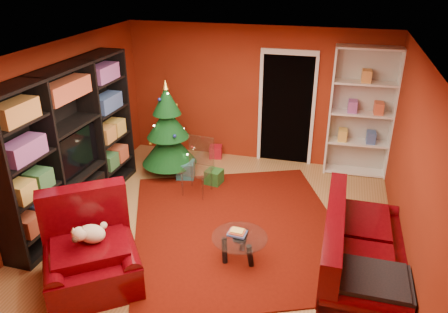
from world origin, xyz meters
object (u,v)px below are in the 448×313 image
(sofa, at_px, (364,247))
(acrylic_chair, at_px, (197,171))
(armchair, at_px, (90,252))
(dog, at_px, (92,234))
(media_unit, at_px, (71,144))
(white_bookshelf, at_px, (361,113))
(gift_box_green, at_px, (214,177))
(coffee_table, at_px, (239,248))
(christmas_tree, at_px, (168,130))
(gift_box_teal, at_px, (186,170))
(gift_box_red, at_px, (216,152))
(rug, at_px, (237,227))

(sofa, relative_size, acrylic_chair, 2.41)
(armchair, relative_size, dog, 2.94)
(media_unit, bearing_deg, white_bookshelf, 32.20)
(gift_box_green, xyz_separation_m, white_bookshelf, (2.41, 1.14, 1.03))
(coffee_table, bearing_deg, christmas_tree, 129.99)
(gift_box_green, bearing_deg, acrylic_chair, -113.07)
(gift_box_green, distance_m, coffee_table, 2.19)
(gift_box_green, distance_m, white_bookshelf, 2.86)
(gift_box_green, bearing_deg, gift_box_teal, 170.30)
(gift_box_teal, bearing_deg, armchair, -92.72)
(white_bookshelf, bearing_deg, acrylic_chair, -150.37)
(gift_box_green, height_order, sofa, sofa)
(gift_box_red, relative_size, dog, 0.61)
(christmas_tree, relative_size, white_bookshelf, 0.75)
(christmas_tree, xyz_separation_m, coffee_table, (1.85, -2.20, -0.68))
(coffee_table, bearing_deg, rug, 105.58)
(dog, height_order, coffee_table, dog)
(media_unit, xyz_separation_m, sofa, (4.29, -0.51, -0.69))
(rug, height_order, media_unit, media_unit)
(white_bookshelf, bearing_deg, gift_box_green, -156.10)
(armchair, distance_m, coffee_table, 1.89)
(sofa, bearing_deg, gift_box_red, 43.16)
(dog, distance_m, acrylic_chair, 2.47)
(dog, height_order, acrylic_chair, acrylic_chair)
(media_unit, distance_m, sofa, 4.38)
(gift_box_green, height_order, armchair, armchair)
(gift_box_red, height_order, armchair, armchair)
(gift_box_red, height_order, acrylic_chair, acrylic_chair)
(white_bookshelf, height_order, sofa, white_bookshelf)
(gift_box_red, xyz_separation_m, white_bookshelf, (2.70, 0.02, 1.05))
(rug, bearing_deg, gift_box_green, 119.93)
(rug, height_order, gift_box_teal, gift_box_teal)
(armchair, distance_m, sofa, 3.33)
(gift_box_red, bearing_deg, gift_box_teal, -105.51)
(rug, relative_size, gift_box_green, 12.89)
(rug, distance_m, gift_box_green, 1.45)
(media_unit, bearing_deg, dog, -50.43)
(media_unit, xyz_separation_m, gift_box_red, (1.53, 2.52, -1.03))
(gift_box_red, distance_m, acrylic_chair, 1.57)
(christmas_tree, distance_m, coffee_table, 2.95)
(christmas_tree, bearing_deg, dog, -85.84)
(christmas_tree, bearing_deg, acrylic_chair, -40.35)
(gift_box_red, bearing_deg, rug, -66.94)
(rug, distance_m, gift_box_teal, 1.87)
(white_bookshelf, xyz_separation_m, armchair, (-3.12, -4.02, -0.71))
(media_unit, relative_size, christmas_tree, 1.67)
(coffee_table, bearing_deg, media_unit, 168.10)
(armchair, xyz_separation_m, acrylic_chair, (0.53, 2.47, -0.02))
(coffee_table, distance_m, acrylic_chair, 1.94)
(gift_box_teal, relative_size, dog, 0.79)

